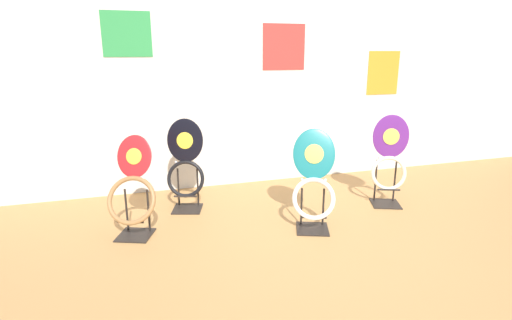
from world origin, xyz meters
TOP-DOWN VIEW (x-y plane):
  - ground_plane at (0.00, 0.00)m, footprint 14.00×14.00m
  - wall_back at (0.00, 2.01)m, footprint 8.00×0.07m
  - toilet_seat_display_purple_note at (0.91, 0.87)m, footprint 0.37×0.36m
  - toilet_seat_display_teal_sax at (-0.06, 0.58)m, footprint 0.47×0.45m
  - toilet_seat_display_crimson_swirl at (-1.58, 0.89)m, footprint 0.47×0.43m
  - toilet_seat_display_jazz_black at (-1.07, 1.35)m, footprint 0.39×0.35m

SIDE VIEW (x-z plane):
  - ground_plane at x=0.00m, z-range 0.00..0.00m
  - toilet_seat_display_crimson_swirl at x=-1.58m, z-range -0.05..0.80m
  - toilet_seat_display_teal_sax at x=-0.06m, z-range -0.04..0.84m
  - toilet_seat_display_jazz_black at x=-1.07m, z-range -0.03..0.88m
  - toilet_seat_display_purple_note at x=0.91m, z-range -0.01..0.92m
  - wall_back at x=0.00m, z-range 0.00..2.60m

